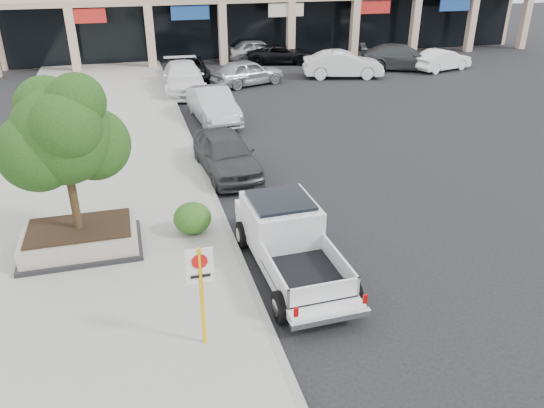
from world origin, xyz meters
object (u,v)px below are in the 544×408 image
at_px(planter, 81,238).
at_px(lot_car_c, 402,57).
at_px(curb_car_b, 213,105).
at_px(lot_car_d, 280,54).
at_px(lot_car_b, 343,64).
at_px(curb_car_d, 188,69).
at_px(no_parking_sign, 201,284).
at_px(curb_car_a, 226,153).
at_px(lot_car_a, 247,72).
at_px(lot_car_f, 442,60).
at_px(planter_tree, 68,134).
at_px(lot_car_e, 258,50).
at_px(pickup_truck, 292,244).
at_px(curb_car_c, 184,78).

bearing_deg(planter, lot_car_c, 44.37).
height_order(curb_car_b, lot_car_d, curb_car_b).
bearing_deg(lot_car_b, curb_car_d, 92.28).
distance_m(no_parking_sign, lot_car_d, 30.41).
relative_size(curb_car_a, lot_car_d, 0.96).
height_order(curb_car_a, curb_car_b, curb_car_b).
distance_m(lot_car_a, lot_car_f, 13.76).
relative_size(planter, no_parking_sign, 1.39).
bearing_deg(curb_car_d, lot_car_f, -3.51).
distance_m(planter_tree, lot_car_c, 28.04).
bearing_deg(lot_car_e, pickup_truck, 167.41).
bearing_deg(lot_car_c, curb_car_d, 107.36).
relative_size(curb_car_a, curb_car_d, 0.89).
relative_size(planter, curb_car_a, 0.70).
height_order(pickup_truck, lot_car_a, pickup_truck).
bearing_deg(planter, no_parking_sign, -60.58).
xyz_separation_m(curb_car_d, lot_car_b, (9.70, -1.96, 0.12)).
xyz_separation_m(lot_car_d, lot_car_f, (9.94, -5.30, 0.04)).
height_order(curb_car_b, lot_car_a, curb_car_b).
relative_size(lot_car_d, lot_car_e, 1.05).
bearing_deg(curb_car_d, planter, -102.95).
height_order(planter_tree, pickup_truck, planter_tree).
bearing_deg(no_parking_sign, lot_car_f, 49.53).
height_order(no_parking_sign, lot_car_e, no_parking_sign).
distance_m(curb_car_b, lot_car_f, 18.54).
xyz_separation_m(curb_car_b, lot_car_a, (3.27, 6.76, -0.02)).
relative_size(no_parking_sign, lot_car_e, 0.51).
xyz_separation_m(planter_tree, lot_car_a, (8.75, 17.92, -2.64)).
distance_m(lot_car_b, lot_car_e, 7.98).
bearing_deg(lot_car_b, curb_car_b, 140.20).
distance_m(lot_car_b, lot_car_d, 6.09).
distance_m(pickup_truck, curb_car_c, 19.79).
xyz_separation_m(curb_car_a, lot_car_c, (15.15, 15.04, 0.06)).
bearing_deg(planter_tree, curb_car_d, 74.97).
relative_size(curb_car_b, lot_car_e, 1.06).
xyz_separation_m(no_parking_sign, lot_car_b, (12.60, 23.18, -0.80)).
height_order(curb_car_a, lot_car_a, curb_car_a).
bearing_deg(lot_car_c, curb_car_c, 119.07).
bearing_deg(lot_car_f, no_parking_sign, 122.99).
bearing_deg(pickup_truck, lot_car_a, 78.48).
bearing_deg(lot_car_f, pickup_truck, 124.11).
bearing_deg(pickup_truck, lot_car_c, 54.60).
xyz_separation_m(curb_car_b, curb_car_d, (-0.04, 9.10, -0.08)).
bearing_deg(lot_car_f, lot_car_c, 51.87).
distance_m(curb_car_c, curb_car_d, 3.16).
relative_size(no_parking_sign, curb_car_d, 0.45).
bearing_deg(curb_car_c, curb_car_d, 81.25).
distance_m(no_parking_sign, lot_car_e, 31.37).
distance_m(pickup_truck, lot_car_d, 27.45).
bearing_deg(pickup_truck, lot_car_e, 76.12).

